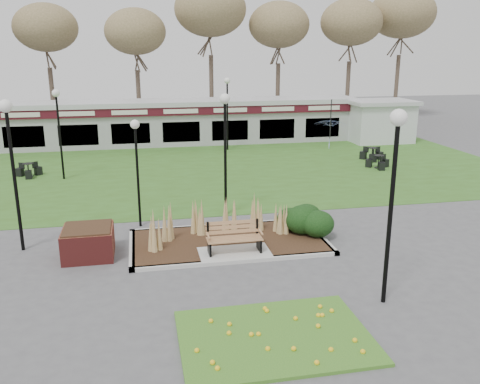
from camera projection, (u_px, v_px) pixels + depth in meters
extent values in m
plane|color=#515154|center=(235.00, 258.00, 15.57)|extent=(100.00, 100.00, 0.00)
cube|color=#365E1D|center=(193.00, 170.00, 26.88)|extent=(34.00, 16.00, 0.02)
cube|color=#356F1F|center=(275.00, 337.00, 11.22)|extent=(4.20, 3.00, 0.08)
cube|color=#311E13|center=(229.00, 242.00, 16.68)|extent=(6.22, 3.22, 0.12)
cube|color=#B7B7B2|center=(238.00, 261.00, 15.16)|extent=(6.40, 0.18, 0.12)
cube|color=#B7B7B2|center=(221.00, 226.00, 18.20)|extent=(6.40, 0.18, 0.12)
cube|color=#B7B7B2|center=(132.00, 249.00, 16.09)|extent=(0.18, 3.40, 0.12)
cube|color=#B7B7B2|center=(318.00, 235.00, 17.27)|extent=(0.18, 3.40, 0.12)
cube|color=#B7B7B2|center=(234.00, 254.00, 15.69)|extent=(2.20, 1.20, 0.13)
cone|color=tan|center=(169.00, 223.00, 16.53)|extent=(0.36, 0.36, 1.15)
cone|color=tan|center=(198.00, 218.00, 17.09)|extent=(0.36, 0.36, 1.15)
cone|color=tan|center=(229.00, 214.00, 17.49)|extent=(0.36, 0.36, 1.15)
cone|color=tan|center=(256.00, 214.00, 17.47)|extent=(0.36, 0.36, 1.15)
cone|color=tan|center=(281.00, 216.00, 17.25)|extent=(0.36, 0.36, 1.15)
cone|color=tan|center=(154.00, 233.00, 15.68)|extent=(0.36, 0.36, 1.15)
ellipsoid|color=black|center=(303.00, 220.00, 17.22)|extent=(1.21, 1.10, 0.99)
ellipsoid|color=black|center=(318.00, 224.00, 16.93)|extent=(1.10, 1.00, 0.90)
ellipsoid|color=black|center=(306.00, 216.00, 17.77)|extent=(1.06, 0.96, 0.86)
ellipsoid|color=black|center=(290.00, 219.00, 17.67)|extent=(0.92, 0.84, 0.76)
cube|color=#A5734A|center=(234.00, 239.00, 15.56)|extent=(1.70, 0.57, 0.04)
cube|color=#A5734A|center=(233.00, 227.00, 15.77)|extent=(1.70, 0.13, 0.44)
cube|color=black|center=(209.00, 247.00, 15.47)|extent=(0.06, 0.55, 0.42)
cube|color=black|center=(259.00, 244.00, 15.76)|extent=(0.06, 0.55, 0.42)
cube|color=black|center=(208.00, 230.00, 15.62)|extent=(0.06, 0.06, 0.50)
cube|color=black|center=(257.00, 226.00, 15.92)|extent=(0.06, 0.06, 0.50)
cube|color=#A5734A|center=(208.00, 235.00, 15.33)|extent=(0.05, 0.50, 0.04)
cube|color=#A5734A|center=(261.00, 232.00, 15.64)|extent=(0.05, 0.50, 0.04)
cube|color=maroon|center=(88.00, 243.00, 15.55)|extent=(1.50, 1.50, 0.90)
cube|color=#311E13|center=(87.00, 228.00, 15.42)|extent=(1.40, 1.40, 0.06)
cube|color=#98989B|center=(179.00, 124.00, 34.08)|extent=(24.00, 3.00, 2.60)
cube|color=#480F1A|center=(181.00, 111.00, 32.33)|extent=(24.00, 0.18, 0.55)
cube|color=silver|center=(179.00, 102.00, 33.69)|extent=(24.60, 3.40, 0.30)
cube|color=silver|center=(181.00, 111.00, 32.23)|extent=(22.00, 0.02, 0.28)
cube|color=black|center=(181.00, 132.00, 32.79)|extent=(22.00, 0.10, 1.30)
cube|color=silver|center=(379.00, 123.00, 34.76)|extent=(4.00, 3.00, 2.60)
cube|color=silver|center=(381.00, 102.00, 34.37)|extent=(4.40, 3.40, 0.25)
cylinder|color=#47382B|center=(55.00, 97.00, 39.57)|extent=(0.36, 0.36, 5.17)
ellipsoid|color=brown|center=(47.00, 18.00, 37.99)|extent=(5.24, 5.24, 3.93)
cylinder|color=#47382B|center=(133.00, 95.00, 40.71)|extent=(0.36, 0.36, 5.17)
ellipsoid|color=brown|center=(129.00, 19.00, 39.13)|extent=(5.24, 5.24, 3.93)
cylinder|color=#47382B|center=(207.00, 94.00, 41.85)|extent=(0.36, 0.36, 5.17)
ellipsoid|color=brown|center=(206.00, 20.00, 40.27)|extent=(5.24, 5.24, 3.93)
cylinder|color=#47382B|center=(277.00, 93.00, 42.98)|extent=(0.36, 0.36, 5.17)
ellipsoid|color=brown|center=(279.00, 21.00, 41.40)|extent=(5.24, 5.24, 3.93)
cylinder|color=#47382B|center=(344.00, 92.00, 44.12)|extent=(0.36, 0.36, 5.17)
ellipsoid|color=brown|center=(348.00, 21.00, 42.54)|extent=(5.24, 5.24, 3.93)
cylinder|color=#47382B|center=(407.00, 90.00, 45.26)|extent=(0.36, 0.36, 5.17)
ellipsoid|color=brown|center=(413.00, 22.00, 43.68)|extent=(5.24, 5.24, 3.93)
cylinder|color=black|center=(390.00, 218.00, 12.25)|extent=(0.11, 0.11, 4.48)
sphere|color=white|center=(399.00, 118.00, 11.59)|extent=(0.40, 0.40, 0.40)
cylinder|color=black|center=(225.00, 161.00, 19.02)|extent=(0.11, 0.11, 4.26)
sphere|color=white|center=(225.00, 99.00, 18.39)|extent=(0.38, 0.38, 0.38)
cylinder|color=black|center=(15.00, 184.00, 15.58)|extent=(0.11, 0.11, 4.38)
sphere|color=white|center=(5.00, 106.00, 14.94)|extent=(0.39, 0.39, 0.39)
cylinder|color=black|center=(138.00, 179.00, 17.86)|extent=(0.09, 0.09, 3.54)
sphere|color=white|center=(135.00, 124.00, 17.34)|extent=(0.32, 0.32, 0.32)
cylinder|color=black|center=(227.00, 117.00, 31.57)|extent=(0.10, 0.10, 4.14)
sphere|color=white|center=(227.00, 81.00, 30.96)|extent=(0.37, 0.37, 0.37)
cylinder|color=black|center=(60.00, 139.00, 24.41)|extent=(0.10, 0.10, 4.01)
sphere|color=white|center=(56.00, 93.00, 23.82)|extent=(0.36, 0.36, 0.36)
cylinder|color=black|center=(29.00, 176.00, 25.36)|extent=(0.40, 0.40, 0.03)
cylinder|color=black|center=(29.00, 170.00, 25.27)|extent=(0.05, 0.05, 0.65)
cylinder|color=black|center=(28.00, 164.00, 25.18)|extent=(0.54, 0.54, 0.02)
cube|color=black|center=(38.00, 171.00, 25.67)|extent=(0.43, 0.43, 0.41)
cube|color=black|center=(20.00, 172.00, 25.39)|extent=(0.40, 0.40, 0.41)
cube|color=black|center=(29.00, 175.00, 24.86)|extent=(0.35, 0.35, 0.41)
cylinder|color=black|center=(378.00, 168.00, 27.18)|extent=(0.41, 0.41, 0.03)
cylinder|color=black|center=(379.00, 162.00, 27.10)|extent=(0.05, 0.05, 0.67)
cylinder|color=black|center=(379.00, 155.00, 27.00)|extent=(0.56, 0.56, 0.02)
cube|color=black|center=(385.00, 163.00, 27.40)|extent=(0.41, 0.41, 0.43)
cube|color=black|center=(369.00, 163.00, 27.36)|extent=(0.44, 0.44, 0.43)
cube|color=black|center=(381.00, 166.00, 26.64)|extent=(0.36, 0.36, 0.43)
cylinder|color=black|center=(372.00, 160.00, 29.14)|extent=(0.42, 0.42, 0.03)
cylinder|color=black|center=(372.00, 154.00, 29.04)|extent=(0.05, 0.05, 0.69)
cylinder|color=black|center=(373.00, 148.00, 28.95)|extent=(0.58, 0.58, 0.02)
cube|color=black|center=(379.00, 155.00, 29.29)|extent=(0.39, 0.39, 0.44)
cube|color=black|center=(363.00, 155.00, 29.38)|extent=(0.46, 0.46, 0.44)
cube|color=black|center=(373.00, 158.00, 28.57)|extent=(0.41, 0.41, 0.44)
cylinder|color=black|center=(330.00, 141.00, 29.05)|extent=(0.06, 0.06, 2.20)
imported|color=#3359B3|center=(330.00, 134.00, 28.94)|extent=(2.02, 2.05, 1.71)
imported|color=#B1B1B6|center=(19.00, 122.00, 38.62)|extent=(5.20, 3.68, 1.64)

